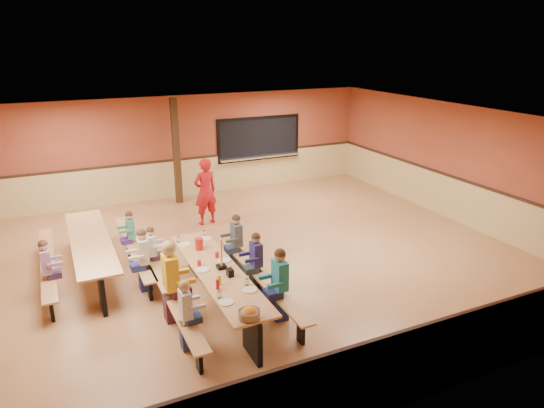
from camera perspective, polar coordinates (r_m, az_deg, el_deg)
name	(u,v)px	position (r m, az deg, el deg)	size (l,w,h in m)	color
ground	(241,260)	(10.59, -3.63, -6.57)	(12.00, 12.00, 0.00)	#986139
room_envelope	(241,230)	(10.31, -3.71, -3.10)	(12.04, 10.04, 3.02)	brown
kitchen_pass_through	(259,140)	(15.44, -1.53, 7.49)	(2.78, 0.28, 1.38)	black
structural_post	(176,152)	(14.04, -11.19, 6.03)	(0.18, 0.18, 3.00)	black
cafeteria_table_main	(218,281)	(8.64, -6.40, -8.98)	(1.91, 3.70, 0.74)	#B87F49
cafeteria_table_second	(91,249)	(10.45, -20.48, -5.00)	(1.91, 3.70, 0.74)	#B87F49
seated_child_white_left	(186,316)	(7.63, -10.07, -12.80)	(0.34, 0.28, 1.15)	silver
seated_adult_yellow	(171,282)	(8.33, -11.79, -8.99)	(0.47, 0.38, 1.42)	gold
seated_child_grey_left	(152,254)	(9.77, -13.92, -5.78)	(0.33, 0.27, 1.12)	silver
seated_child_teal_right	(280,285)	(8.21, 0.93, -9.53)	(0.40, 0.33, 1.28)	teal
seated_child_navy_right	(256,264)	(9.04, -1.87, -7.02)	(0.36, 0.29, 1.19)	navy
seated_child_char_right	(237,244)	(9.88, -4.17, -4.66)	(0.37, 0.30, 1.21)	#44464D
seated_child_purple_sec	(47,271)	(9.66, -24.92, -7.19)	(0.35, 0.29, 1.17)	#92618C
seated_child_green_sec	(131,237)	(10.70, -16.23, -3.76)	(0.33, 0.27, 1.12)	#398067
seated_child_tan_sec	(144,260)	(9.44, -14.86, -6.44)	(0.37, 0.31, 1.22)	#BAB897
standing_woman	(205,192)	(12.40, -7.86, 1.46)	(0.63, 0.41, 1.73)	#B3141A
punch_pitcher	(199,244)	(9.32, -8.57, -4.67)	(0.16, 0.16, 0.22)	#B41F18
chip_bowl	(249,313)	(7.12, -2.69, -12.74)	(0.32, 0.32, 0.15)	orange
napkin_dispenser	(230,272)	(8.28, -4.97, -8.03)	(0.10, 0.14, 0.13)	black
condiment_mustard	(219,280)	(8.03, -6.21, -8.85)	(0.06, 0.06, 0.17)	yellow
condiment_ketchup	(218,284)	(7.89, -6.42, -9.36)	(0.06, 0.06, 0.17)	#B2140F
table_paddle	(221,261)	(8.53, -6.00, -6.70)	(0.16, 0.16, 0.56)	black
place_settings	(217,267)	(8.51, -6.46, -7.37)	(0.65, 3.30, 0.11)	beige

